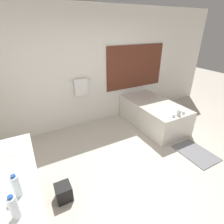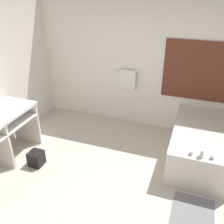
% 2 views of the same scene
% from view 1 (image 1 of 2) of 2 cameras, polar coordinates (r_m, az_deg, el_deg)
% --- Properties ---
extents(ground_plane, '(16.00, 16.00, 0.00)m').
position_cam_1_polar(ground_plane, '(3.17, 11.05, -20.08)').
color(ground_plane, beige).
rests_on(ground_plane, ground).
extents(wall_back_with_blinds, '(7.40, 0.13, 2.70)m').
position_cam_1_polar(wall_back_with_blinds, '(4.24, -6.28, 13.67)').
color(wall_back_with_blinds, white).
rests_on(wall_back_with_blinds, ground_plane).
extents(vanity_counter, '(0.63, 1.56, 0.88)m').
position_cam_1_polar(vanity_counter, '(2.36, -30.35, -21.87)').
color(vanity_counter, white).
rests_on(vanity_counter, ground_plane).
extents(bathtub, '(0.92, 1.72, 0.71)m').
position_cam_1_polar(bathtub, '(4.47, 13.27, -0.15)').
color(bathtub, silver).
rests_on(bathtub, ground_plane).
extents(water_bottle_1, '(0.07, 0.07, 0.24)m').
position_cam_1_polar(water_bottle_1, '(1.74, -29.36, -25.50)').
color(water_bottle_1, white).
rests_on(water_bottle_1, vanity_counter).
extents(water_bottle_2, '(0.07, 0.07, 0.24)m').
position_cam_1_polar(water_bottle_2, '(1.89, -28.77, -20.39)').
color(water_bottle_2, white).
rests_on(water_bottle_2, vanity_counter).
extents(waste_bin, '(0.22, 0.22, 0.25)m').
position_cam_1_polar(waste_bin, '(2.85, -15.52, -23.91)').
color(waste_bin, black).
rests_on(waste_bin, ground_plane).
extents(bath_mat, '(0.55, 0.78, 0.02)m').
position_cam_1_polar(bath_mat, '(3.92, 25.55, -11.92)').
color(bath_mat, slate).
rests_on(bath_mat, ground_plane).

